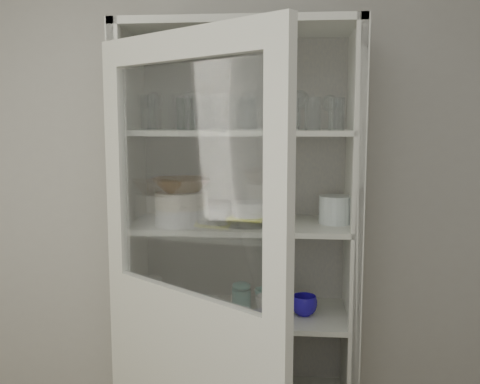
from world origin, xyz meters
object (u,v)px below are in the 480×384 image
Objects in this scene: cupboard_door at (188,353)px; white_canister at (150,292)px; goblet_3 at (330,111)px; teal_jar at (242,297)px; grey_bowl_stack at (335,210)px; plate_stack_front at (182,216)px; terracotta_bowl at (182,185)px; white_ramekin at (249,209)px; goblet_0 at (154,109)px; goblet_2 at (299,108)px; glass_platter at (249,221)px; pantry_cabinet at (241,288)px; mug_white at (267,307)px; mug_blue at (304,305)px; measuring_cups at (201,311)px; plate_stack_back at (207,209)px; cream_bowl at (182,200)px; goblet_1 at (248,109)px; cream_dish at (192,384)px; mug_teal at (266,299)px; yellow_trivet at (249,217)px.

white_canister is (-0.27, 0.50, 0.05)m from cupboard_door.
white_canister is at bearing -173.03° from goblet_3.
cupboard_door reaches higher than teal_jar.
grey_bowl_stack is at bearing -0.65° from white_canister.
plate_stack_front is 0.13m from terracotta_bowl.
white_ramekin is 0.60m from white_canister.
goblet_0 is 0.64m from goblet_2.
glass_platter is at bearing 12.34° from plate_stack_front.
mug_white is at bearing -50.36° from pantry_cabinet.
measuring_cups is at bearing 169.96° from mug_blue.
plate_stack_front is 2.21× the size of teal_jar.
plate_stack_front is 0.47m from teal_jar.
pantry_cabinet is 15.25× the size of grey_bowl_stack.
grey_bowl_stack is at bearing -77.25° from goblet_3.
terracotta_bowl reaches higher than mug_white.
mug_blue is 0.85× the size of white_canister.
white_ramekin is 1.43× the size of measuring_cups.
plate_stack_back reaches higher than mug_white.
cream_bowl is at bearing 169.99° from measuring_cups.
goblet_0 is 1.77× the size of mug_white.
mug_blue is at bearing -3.96° from white_canister.
plate_stack_back is 1.03× the size of cream_bowl.
pantry_cabinet is 0.90m from goblet_0.
goblet_2 is 1.14× the size of goblet_3.
mug_white is (0.10, -0.16, -0.84)m from goblet_1.
goblet_1 reaches higher than terracotta_bowl.
cream_dish is (-0.47, -0.07, -1.26)m from goblet_2.
white_canister is at bearing 153.42° from plate_stack_front.
goblet_1 is at bearing 97.55° from white_ramekin.
white_canister is at bearing -171.89° from pantry_cabinet.
pantry_cabinet reaches higher than white_canister.
glass_platter is at bearing -177.88° from grey_bowl_stack.
pantry_cabinet reaches higher than measuring_cups.
pantry_cabinet is 0.31m from mug_blue.
goblet_0 reaches higher than mug_teal.
yellow_trivet is (0.28, 0.06, -0.08)m from cream_bowl.
pantry_cabinet is 20.99× the size of measuring_cups.
terracotta_bowl is (-0.07, -0.20, 0.13)m from plate_stack_back.
white_ramekin is at bearing -4.13° from cream_dish.
measuring_cups is at bearing -159.19° from glass_platter.
plate_stack_front is at bearing 140.61° from cupboard_door.
white_canister is at bearing 159.44° from mug_blue.
teal_jar is (0.25, 0.10, -0.45)m from cream_bowl.
mug_teal is (0.07, 0.04, -0.41)m from white_ramekin.
plate_stack_front is 1.03× the size of cream_dish.
goblet_3 is at bearing 85.70° from cupboard_door.
cream_dish is (0.19, -0.00, -0.43)m from white_canister.
mug_teal is 0.76× the size of white_canister.
cream_bowl reaches higher than yellow_trivet.
yellow_trivet is 1.58× the size of mug_teal.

